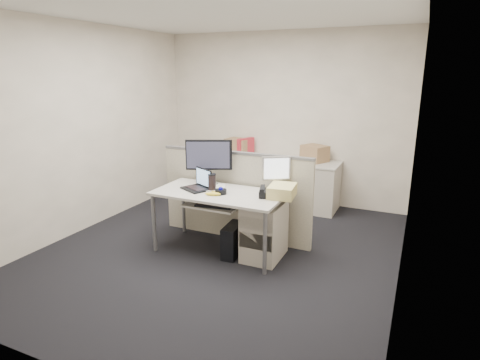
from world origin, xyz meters
The scene contains 29 objects.
floor centered at (0.00, 0.00, -0.01)m, with size 4.00×4.50×0.01m, color black.
ceiling centered at (0.00, 0.00, 2.70)m, with size 4.00×4.50×0.01m, color white.
wall_back centered at (0.00, 2.25, 1.35)m, with size 4.00×0.02×2.70m, color silver.
wall_front centered at (0.00, -2.25, 1.35)m, with size 4.00×0.02×2.70m, color silver.
wall_left centered at (-2.00, 0.00, 1.35)m, with size 0.02×4.50×2.70m, color silver.
wall_right centered at (2.00, 0.00, 1.35)m, with size 0.02×4.50×2.70m, color silver.
desk centered at (0.00, 0.00, 0.66)m, with size 1.50×0.75×0.73m.
keyboard_tray centered at (0.00, -0.18, 0.62)m, with size 0.62×0.32×0.02m, color #B9B6AD.
drawer_pedestal centered at (0.55, 0.05, 0.33)m, with size 0.40×0.55×0.65m, color #ADA494.
cubicle_partition centered at (0.00, 0.45, 0.55)m, with size 2.00×0.06×1.10m, color #BCB89B.
back_counter centered at (0.00, 1.93, 0.36)m, with size 2.00×0.60×0.72m, color #ADA494.
monitor_main centered at (-0.25, 0.23, 1.01)m, with size 0.56×0.22×0.56m, color black.
monitor_small centered at (0.58, 0.32, 0.93)m, with size 0.33×0.17×0.40m, color #B7B7BC.
laptop centered at (-0.30, -0.02, 0.85)m, with size 0.32×0.24×0.24m, color black.
trackball centered at (0.05, -0.05, 0.76)m, with size 0.13×0.13×0.05m, color black.
desk_phone centered at (0.60, 0.08, 0.77)m, with size 0.24×0.20×0.08m, color black.
paper_stack centered at (-0.12, 0.12, 0.74)m, with size 0.24×0.31×0.01m, color silver.
sticky_pad centered at (-0.05, 0.00, 0.74)m, with size 0.08×0.08×0.01m, color yellow.
travel_mug centered at (-0.10, 0.02, 0.82)m, with size 0.09×0.09×0.19m, color black.
banana centered at (0.00, -0.15, 0.75)m, with size 0.18×0.04×0.04m, color yellow.
cellphone centered at (-0.15, 0.05, 0.74)m, with size 0.05×0.10×0.01m, color black.
manila_folders centered at (0.72, 0.14, 0.80)m, with size 0.28×0.35×0.13m, color #D4C676.
keyboard centered at (0.05, -0.22, 0.64)m, with size 0.41×0.15×0.02m, color black.
pc_tower_desk centered at (0.20, -0.05, 0.19)m, with size 0.16×0.40×0.37m, color black.
pc_tower_spare_dark centered at (-1.17, 2.03, 0.20)m, with size 0.18×0.44×0.41m, color black.
pc_tower_spare_silver centered at (-1.70, 2.03, 0.23)m, with size 0.19×0.48×0.45m, color #B7B7BC.
cardboard_box_left centered at (-0.70, 2.05, 0.86)m, with size 0.38×0.28×0.28m, color olive.
cardboard_box_right centered at (0.60, 2.05, 0.85)m, with size 0.37×0.29×0.27m, color olive.
red_binder centered at (-0.55, 2.03, 0.87)m, with size 0.08×0.33×0.31m, color #B42431.
Camera 1 is at (2.06, -3.94, 2.07)m, focal length 30.00 mm.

